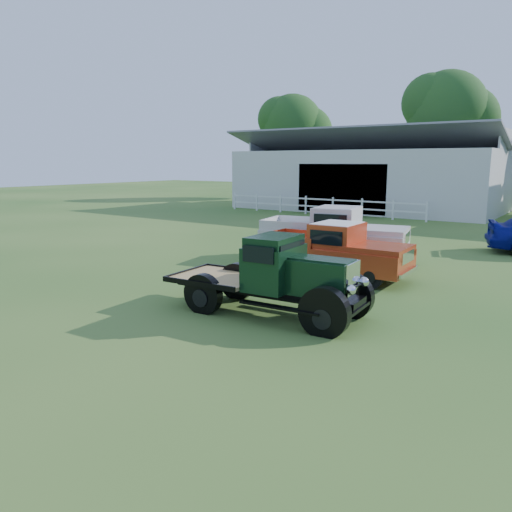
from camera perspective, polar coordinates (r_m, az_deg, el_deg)
The scene contains 8 objects.
ground at distance 12.34m, azimuth -4.00°, elevation -5.55°, with size 120.00×120.00×0.00m, color #27571C.
shed_left at distance 38.04m, azimuth 12.98°, elevation 9.50°, with size 18.80×10.20×5.60m, color #BBBBBB, non-canonical shape.
fence_rail at distance 33.15m, azimuth 7.22°, elevation 5.73°, with size 14.20×0.16×1.20m, color white, non-canonical shape.
tree_a at distance 49.30m, azimuth 4.15°, elevation 12.82°, with size 6.30×6.30×10.50m, color #2A5919, non-canonical shape.
tree_b at distance 44.72m, azimuth 20.82°, elevation 13.02°, with size 6.90×6.90×11.50m, color #2A5919, non-canonical shape.
vintage_flatbed at distance 11.35m, azimuth 1.69°, elevation -2.20°, with size 4.62×1.83×1.83m, color black, non-canonical shape.
red_pickup at distance 15.18m, azimuth 8.90°, elevation 0.71°, with size 4.63×1.78×1.69m, color #B23919, non-canonical shape.
white_pickup at distance 17.56m, azimuth 8.85°, elevation 2.39°, with size 5.13×1.99×1.88m, color beige, non-canonical shape.
Camera 1 is at (7.51, -9.15, 3.46)m, focal length 35.00 mm.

